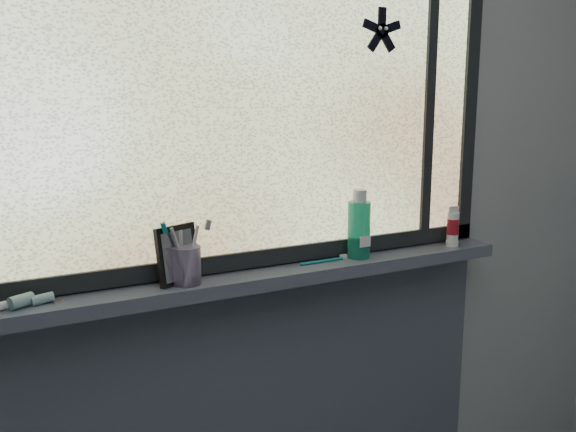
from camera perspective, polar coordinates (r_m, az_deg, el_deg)
The scene contains 14 objects.
wall_back at distance 1.91m, azimuth -2.49°, elevation 2.34°, with size 3.00×0.01×2.50m, color #9EA3A8.
windowsill at distance 1.90m, azimuth -1.46°, elevation -5.43°, with size 1.62×0.14×0.04m, color #464C5E.
sill_apron at distance 2.16m, azimuth -2.10°, elevation -18.09°, with size 1.62×0.02×0.98m, color #464C5E.
window_pane at distance 1.87m, azimuth -2.26°, elevation 10.74°, with size 1.50×0.01×1.00m, color silver.
frame_bottom at distance 1.93m, azimuth -2.09°, elevation -3.64°, with size 1.60×0.03×0.05m, color black.
frame_right at distance 2.31m, azimuth 15.79°, elevation 10.47°, with size 0.05×0.03×1.10m, color black.
frame_mullion at distance 2.19m, azimuth 12.39°, elevation 10.60°, with size 0.04×0.03×1.00m, color black.
starfish_sticker at distance 2.07m, azimuth 8.33°, elevation 15.98°, with size 0.15×0.02×0.15m, color black, non-canonical shape.
vanity_mirror at distance 1.78m, azimuth -9.80°, elevation -3.40°, with size 0.13×0.06×0.16m, color black.
toothpaste_tube at distance 1.72m, azimuth -21.99°, elevation -6.92°, with size 0.19×0.04×0.03m, color silver, non-canonical shape.
toothbrush_cup at distance 1.78m, azimuth -9.03°, elevation -4.34°, with size 0.08×0.08×0.11m, color #C5A6DC.
toothbrush_lying at distance 1.98m, azimuth 3.03°, elevation -3.99°, with size 0.19×0.02×0.01m, color #0E727E, non-canonical shape.
mouthwash_bottle at distance 2.03m, azimuth 6.33°, elevation -0.70°, with size 0.07×0.07×0.18m, color #1E9B79.
cream_tube at distance 2.24m, azimuth 14.45°, elevation -0.76°, with size 0.04×0.04×0.10m, color silver.
Camera 1 is at (-0.80, -0.41, 1.55)m, focal length 40.00 mm.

